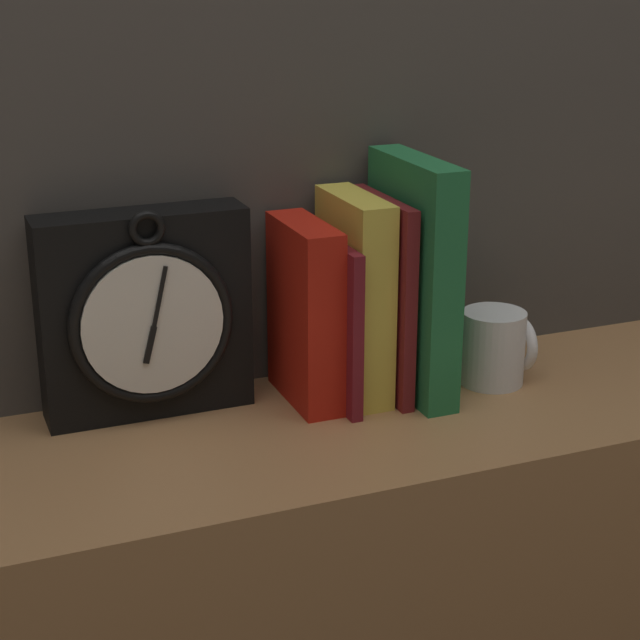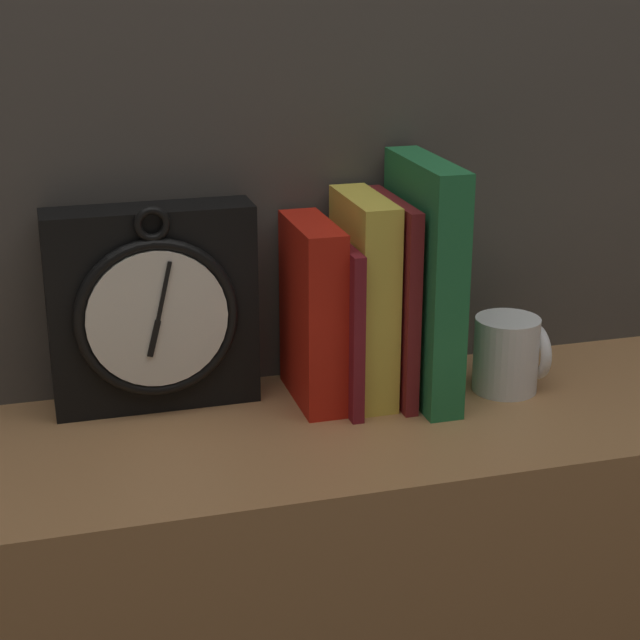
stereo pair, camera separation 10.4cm
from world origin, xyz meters
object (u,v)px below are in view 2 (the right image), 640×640
object	(u,v)px
book_slot1_maroon	(339,321)
book_slot2_yellow	(364,298)
clock	(153,309)
book_slot0_red	(313,313)
book_slot3_maroon	(392,298)
mug	(509,354)
book_slot4_green	(424,280)

from	to	relation	value
book_slot1_maroon	book_slot2_yellow	world-z (taller)	book_slot2_yellow
clock	book_slot0_red	world-z (taller)	clock
clock	book_slot3_maroon	world-z (taller)	clock
clock	mug	world-z (taller)	clock
book_slot1_maroon	book_slot4_green	world-z (taller)	book_slot4_green
book_slot2_yellow	book_slot3_maroon	xyz separation A→B (m)	(0.03, -0.01, -0.00)
clock	book_slot3_maroon	bearing A→B (deg)	-8.22
book_slot0_red	book_slot2_yellow	distance (m)	0.06
clock	book_slot0_red	distance (m)	0.17
clock	book_slot3_maroon	distance (m)	0.25
clock	book_slot0_red	bearing A→B (deg)	-9.97
book_slot0_red	book_slot1_maroon	world-z (taller)	book_slot0_red
book_slot0_red	mug	distance (m)	0.22
book_slot2_yellow	clock	bearing A→B (deg)	172.12
clock	book_slot1_maroon	bearing A→B (deg)	-10.88
book_slot1_maroon	book_slot3_maroon	world-z (taller)	book_slot3_maroon
book_slot2_yellow	mug	xyz separation A→B (m)	(0.16, -0.03, -0.07)
mug	book_slot1_maroon	bearing A→B (deg)	171.43
book_slot3_maroon	book_slot4_green	world-z (taller)	book_slot4_green
book_slot1_maroon	book_slot2_yellow	bearing A→B (deg)	12.50
book_slot3_maroon	book_slot4_green	distance (m)	0.04
book_slot2_yellow	book_slot4_green	distance (m)	0.07
mug	book_slot0_red	bearing A→B (deg)	170.43
book_slot1_maroon	book_slot0_red	bearing A→B (deg)	163.81
book_slot2_yellow	book_slot4_green	size ratio (longest dim) A/B	0.85
book_slot1_maroon	book_slot2_yellow	xyz separation A→B (m)	(0.03, 0.01, 0.02)
clock	book_slot2_yellow	world-z (taller)	clock
book_slot3_maroon	mug	xyz separation A→B (m)	(0.13, -0.03, -0.07)
clock	book_slot4_green	bearing A→B (deg)	-9.33
book_slot3_maroon	mug	world-z (taller)	book_slot3_maroon
book_slot0_red	book_slot4_green	distance (m)	0.12
book_slot4_green	book_slot0_red	bearing A→B (deg)	171.56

